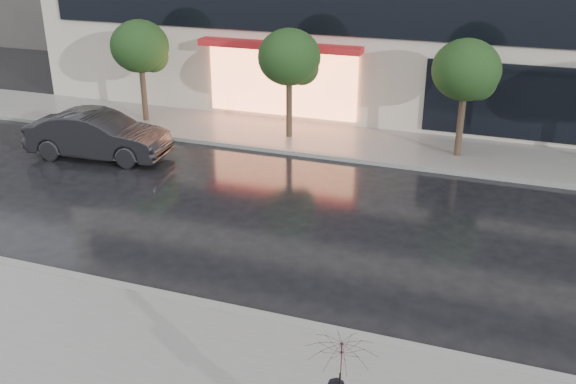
% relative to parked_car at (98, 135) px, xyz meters
% --- Properties ---
extents(ground, '(120.00, 120.00, 0.00)m').
position_rel_parked_car_xyz_m(ground, '(8.32, -6.00, -0.78)').
color(ground, black).
rests_on(ground, ground).
extents(sidewalk_near, '(60.00, 4.50, 0.12)m').
position_rel_parked_car_xyz_m(sidewalk_near, '(8.32, -9.25, -0.72)').
color(sidewalk_near, slate).
rests_on(sidewalk_near, ground).
extents(sidewalk_far, '(60.00, 3.50, 0.12)m').
position_rel_parked_car_xyz_m(sidewalk_far, '(8.32, 4.25, -0.72)').
color(sidewalk_far, slate).
rests_on(sidewalk_far, ground).
extents(curb_near, '(60.00, 0.25, 0.14)m').
position_rel_parked_car_xyz_m(curb_near, '(8.32, -7.00, -0.71)').
color(curb_near, gray).
rests_on(curb_near, ground).
extents(curb_far, '(60.00, 0.25, 0.14)m').
position_rel_parked_car_xyz_m(curb_far, '(8.32, 2.50, -0.71)').
color(curb_far, gray).
rests_on(curb_far, ground).
extents(tree_far_west, '(2.20, 2.20, 3.99)m').
position_rel_parked_car_xyz_m(tree_far_west, '(-0.62, 4.03, 2.14)').
color(tree_far_west, '#33261C').
rests_on(tree_far_west, ground).
extents(tree_mid_west, '(2.20, 2.20, 3.99)m').
position_rel_parked_car_xyz_m(tree_mid_west, '(5.38, 4.03, 2.14)').
color(tree_mid_west, '#33261C').
rests_on(tree_mid_west, ground).
extents(tree_mid_east, '(2.20, 2.20, 3.99)m').
position_rel_parked_car_xyz_m(tree_mid_east, '(11.38, 4.03, 2.14)').
color(tree_mid_east, '#33261C').
rests_on(tree_mid_east, ground).
extents(parked_car, '(4.88, 2.10, 1.56)m').
position_rel_parked_car_xyz_m(parked_car, '(0.00, 0.00, 0.00)').
color(parked_car, black).
rests_on(parked_car, ground).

